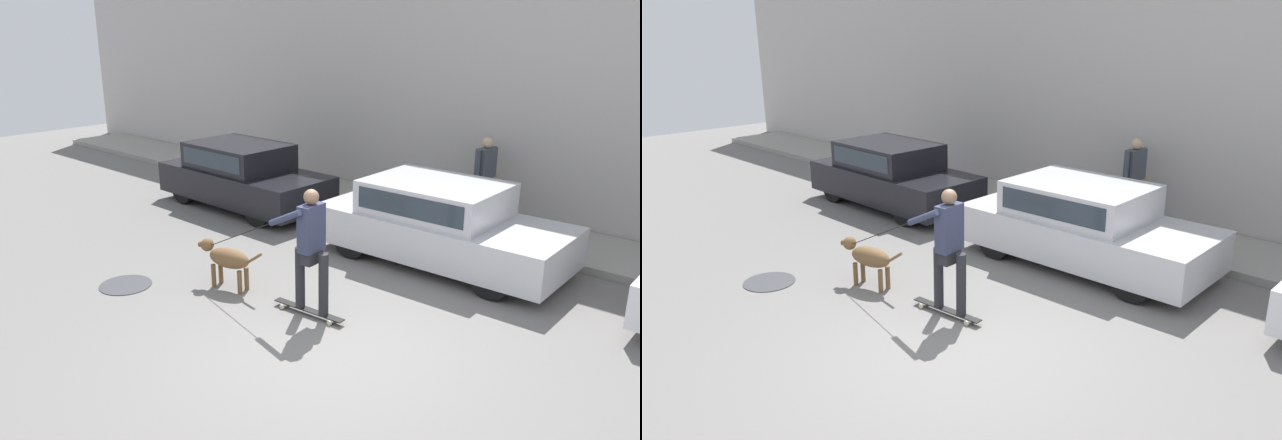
{
  "view_description": "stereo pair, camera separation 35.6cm",
  "coord_description": "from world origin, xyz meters",
  "views": [
    {
      "loc": [
        4.44,
        -5.16,
        3.83
      ],
      "look_at": [
        -1.56,
        1.54,
        0.95
      ],
      "focal_mm": 35.0,
      "sensor_mm": 36.0,
      "label": 1
    },
    {
      "loc": [
        4.7,
        -4.92,
        3.83
      ],
      "look_at": [
        -1.56,
        1.54,
        0.95
      ],
      "focal_mm": 35.0,
      "sensor_mm": 36.0,
      "label": 2
    }
  ],
  "objects": [
    {
      "name": "back_wall",
      "position": [
        0.0,
        6.41,
        2.71
      ],
      "size": [
        32.0,
        0.3,
        5.42
      ],
      "color": "#B2ADA8",
      "rests_on": "ground_plane"
    },
    {
      "name": "pedestrian_with_bag",
      "position": [
        -1.03,
        5.75,
        1.01
      ],
      "size": [
        0.27,
        0.7,
        1.58
      ],
      "rotation": [
        0.0,
        0.0,
        -0.13
      ],
      "color": "brown",
      "rests_on": "sidewalk_curb"
    },
    {
      "name": "skateboarder",
      "position": [
        -0.78,
        0.48,
        1.02
      ],
      "size": [
        2.47,
        0.55,
        1.79
      ],
      "rotation": [
        0.0,
        0.0,
        3.22
      ],
      "color": "beige",
      "rests_on": "ground_plane"
    },
    {
      "name": "manhole_cover",
      "position": [
        -3.57,
        -0.65,
        0.01
      ],
      "size": [
        0.78,
        0.78,
        0.01
      ],
      "color": "#38383D",
      "rests_on": "ground_plane"
    },
    {
      "name": "parked_car_0",
      "position": [
        -5.41,
        3.37,
        0.66
      ],
      "size": [
        3.92,
        1.71,
        1.37
      ],
      "rotation": [
        0.0,
        0.0,
        -0.01
      ],
      "color": "black",
      "rests_on": "ground_plane"
    },
    {
      "name": "sidewalk_curb",
      "position": [
        0.0,
        5.34,
        0.07
      ],
      "size": [
        30.0,
        1.8,
        0.13
      ],
      "color": "gray",
      "rests_on": "ground_plane"
    },
    {
      "name": "parked_car_1",
      "position": [
        -0.56,
        3.37,
        0.65
      ],
      "size": [
        4.11,
        1.89,
        1.35
      ],
      "rotation": [
        0.0,
        0.0,
        0.02
      ],
      "color": "black",
      "rests_on": "ground_plane"
    },
    {
      "name": "ground_plane",
      "position": [
        0.0,
        0.0,
        0.0
      ],
      "size": [
        36.0,
        36.0,
        0.0
      ],
      "primitive_type": "plane",
      "color": "slate"
    },
    {
      "name": "dog",
      "position": [
        -2.35,
        0.34,
        0.47
      ],
      "size": [
        1.16,
        0.42,
        0.72
      ],
      "rotation": [
        0.0,
        0.0,
        3.32
      ],
      "color": "brown",
      "rests_on": "ground_plane"
    }
  ]
}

